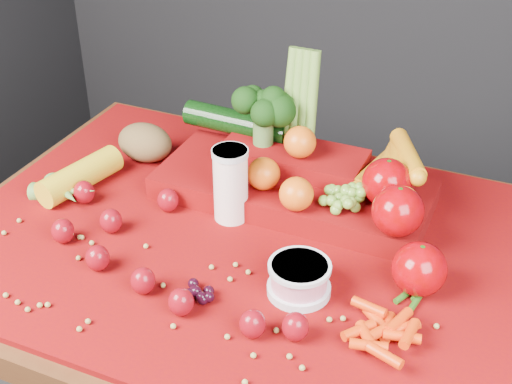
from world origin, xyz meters
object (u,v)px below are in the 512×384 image
at_px(milk_glass, 231,182).
at_px(yogurt_bowl, 299,278).
at_px(table, 252,285).
at_px(produce_mound, 312,177).

distance_m(milk_glass, yogurt_bowl, 0.25).
bearing_deg(milk_glass, table, -37.58).
bearing_deg(milk_glass, produce_mound, 40.33).
height_order(milk_glass, yogurt_bowl, milk_glass).
relative_size(milk_glass, yogurt_bowl, 1.39).
bearing_deg(table, yogurt_bowl, -38.07).
bearing_deg(produce_mound, table, -110.98).
relative_size(yogurt_bowl, produce_mound, 0.17).
bearing_deg(produce_mound, yogurt_bowl, -74.31).
distance_m(yogurt_bowl, produce_mound, 0.26).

